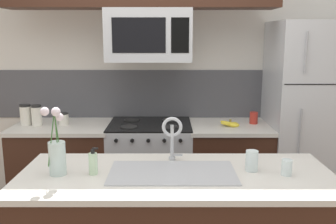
{
  "coord_description": "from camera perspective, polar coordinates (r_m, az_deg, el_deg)",
  "views": [
    {
      "loc": [
        0.17,
        -2.48,
        1.72
      ],
      "look_at": [
        0.18,
        0.27,
        1.16
      ],
      "focal_mm": 40.0,
      "sensor_mm": 36.0,
      "label": 1
    }
  ],
  "objects": [
    {
      "name": "rear_partition",
      "position": [
        3.79,
        1.78,
        5.13
      ],
      "size": [
        5.2,
        0.1,
        2.6
      ],
      "primitive_type": "cube",
      "color": "silver",
      "rests_on": "ground"
    },
    {
      "name": "splash_band",
      "position": [
        3.75,
        -2.79,
        2.75
      ],
      "size": [
        3.23,
        0.01,
        0.48
      ],
      "primitive_type": "cube",
      "color": "#4C4C51",
      "rests_on": "rear_partition"
    },
    {
      "name": "back_counter_left",
      "position": [
        3.74,
        -15.63,
        -8.67
      ],
      "size": [
        0.9,
        0.65,
        0.91
      ],
      "color": "#381E14",
      "rests_on": "ground"
    },
    {
      "name": "back_counter_right",
      "position": [
        3.66,
        8.93,
        -8.86
      ],
      "size": [
        0.75,
        0.65,
        0.91
      ],
      "color": "#381E14",
      "rests_on": "ground"
    },
    {
      "name": "stove_range",
      "position": [
        3.61,
        -2.91,
        -8.89
      ],
      "size": [
        0.76,
        0.64,
        0.93
      ],
      "color": "#B7BABF",
      "rests_on": "ground"
    },
    {
      "name": "microwave",
      "position": [
        3.37,
        -3.15,
        11.58
      ],
      "size": [
        0.74,
        0.4,
        0.45
      ],
      "color": "#B7BABF"
    },
    {
      "name": "refrigerator",
      "position": [
        3.75,
        21.1,
        -1.52
      ],
      "size": [
        0.85,
        0.74,
        1.85
      ],
      "color": "#B7BABF",
      "rests_on": "ground"
    },
    {
      "name": "storage_jar_tall",
      "position": [
        3.7,
        -21.1,
        -0.4
      ],
      "size": [
        0.1,
        0.1,
        0.19
      ],
      "color": "silver",
      "rests_on": "back_counter_left"
    },
    {
      "name": "storage_jar_medium",
      "position": [
        3.64,
        -19.61,
        -0.5
      ],
      "size": [
        0.09,
        0.09,
        0.19
      ],
      "color": "silver",
      "rests_on": "back_counter_left"
    },
    {
      "name": "storage_jar_short",
      "position": [
        3.61,
        -15.88,
        -1.02
      ],
      "size": [
        0.1,
        0.1,
        0.11
      ],
      "color": "silver",
      "rests_on": "back_counter_left"
    },
    {
      "name": "banana_bunch",
      "position": [
        3.46,
        9.25,
        -1.8
      ],
      "size": [
        0.19,
        0.15,
        0.08
      ],
      "color": "yellow",
      "rests_on": "back_counter_right"
    },
    {
      "name": "coffee_tin",
      "position": [
        3.61,
        12.7,
        -0.87
      ],
      "size": [
        0.08,
        0.08,
        0.11
      ],
      "primitive_type": "cylinder",
      "color": "#B22D23",
      "rests_on": "back_counter_right"
    },
    {
      "name": "kitchen_sink",
      "position": [
        2.31,
        0.45,
        -10.89
      ],
      "size": [
        0.76,
        0.41,
        0.16
      ],
      "color": "#ADAFB5",
      "rests_on": "island_counter"
    },
    {
      "name": "sink_faucet",
      "position": [
        2.41,
        0.42,
        -3.2
      ],
      "size": [
        0.14,
        0.14,
        0.31
      ],
      "color": "#B7BABF",
      "rests_on": "island_counter"
    },
    {
      "name": "dish_soap_bottle",
      "position": [
        2.29,
        -11.55,
        -7.66
      ],
      "size": [
        0.06,
        0.05,
        0.16
      ],
      "color": "beige",
      "rests_on": "island_counter"
    },
    {
      "name": "drinking_glass",
      "position": [
        2.36,
        12.43,
        -7.26
      ],
      "size": [
        0.08,
        0.08,
        0.13
      ],
      "color": "silver",
      "rests_on": "island_counter"
    },
    {
      "name": "spare_glass",
      "position": [
        2.34,
        17.42,
        -8.04
      ],
      "size": [
        0.06,
        0.06,
        0.1
      ],
      "color": "silver",
      "rests_on": "island_counter"
    },
    {
      "name": "flower_vase",
      "position": [
        2.32,
        -16.79,
        -6.21
      ],
      "size": [
        0.12,
        0.11,
        0.42
      ],
      "color": "silver",
      "rests_on": "island_counter"
    }
  ]
}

